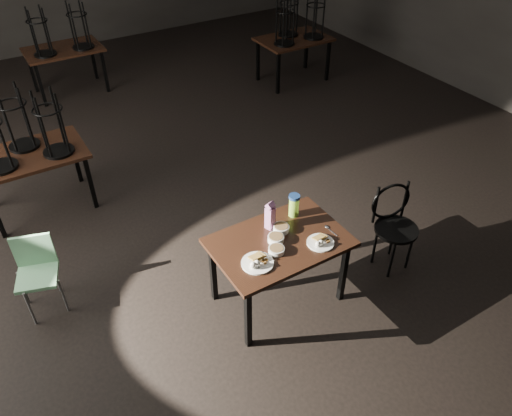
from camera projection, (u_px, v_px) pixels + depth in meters
main_table at (279, 247)px, 4.47m from camera, size 1.20×0.80×0.75m
plate_left at (257, 262)px, 4.17m from camera, size 0.28×0.28×0.09m
plate_right at (321, 242)px, 4.38m from camera, size 0.24×0.24×0.08m
bowl_near at (276, 238)px, 4.40m from camera, size 0.15×0.15×0.06m
bowl_far at (281, 228)px, 4.51m from camera, size 0.15×0.15×0.06m
bowl_big at (276, 250)px, 4.29m from camera, size 0.14×0.14×0.05m
juice_carton at (270, 216)px, 4.48m from camera, size 0.09×0.09×0.29m
water_bottle at (294, 205)px, 4.63m from camera, size 0.13×0.13×0.23m
spoon at (328, 228)px, 4.55m from camera, size 0.04×0.17×0.01m
bentwood_chair at (394, 221)px, 4.96m from camera, size 0.47×0.46×0.91m
school_chair at (36, 268)px, 4.56m from camera, size 0.45×0.45×0.77m
bg_table_left at (28, 152)px, 5.53m from camera, size 1.20×0.80×1.48m
bg_table_right at (294, 37)px, 8.42m from camera, size 1.20×0.80×1.48m
bg_table_far at (63, 49)px, 8.05m from camera, size 1.20×0.80×1.48m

